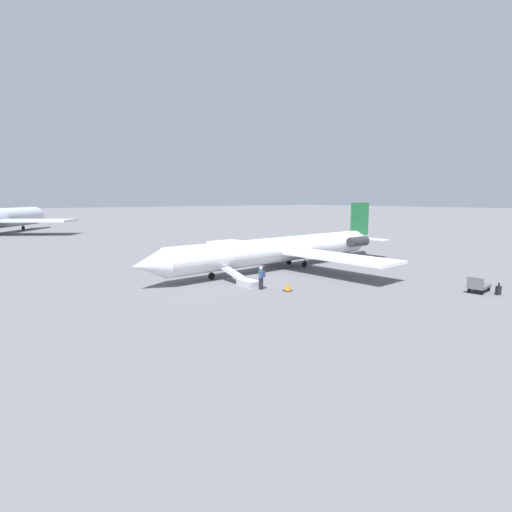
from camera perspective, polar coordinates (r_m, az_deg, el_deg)
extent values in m
plane|color=slate|center=(39.32, 3.33, -1.81)|extent=(600.00, 600.00, 0.00)
cylinder|color=white|center=(39.04, 3.35, 0.91)|extent=(24.93, 4.12, 2.43)
cone|color=white|center=(31.06, -15.03, -1.24)|extent=(2.83, 2.56, 2.38)
cone|color=white|center=(49.81, 14.90, 2.22)|extent=(3.31, 2.59, 2.38)
cube|color=#1E6B38|center=(49.10, 14.60, 5.14)|extent=(3.40, 0.43, 3.88)
cube|color=white|center=(49.54, 14.73, 2.48)|extent=(1.92, 6.88, 0.12)
cube|color=white|center=(35.80, 12.02, -0.21)|extent=(4.59, 10.67, 0.24)
cube|color=white|center=(44.61, -1.31, 1.60)|extent=(4.59, 10.67, 0.24)
cylinder|color=#2D2D33|center=(46.10, 14.36, 2.01)|extent=(2.98, 1.29, 1.09)
cylinder|color=#2D2D33|center=(48.09, 11.01, 2.36)|extent=(2.98, 1.29, 1.09)
cylinder|color=black|center=(34.18, -6.36, -2.86)|extent=(0.61, 0.19, 0.60)
cylinder|color=#2D2D33|center=(34.10, -6.37, -2.21)|extent=(0.11, 0.11, 0.19)
cylinder|color=black|center=(40.30, 6.94, -1.18)|extent=(0.61, 0.19, 0.60)
cylinder|color=#2D2D33|center=(40.24, 6.95, -0.62)|extent=(0.11, 0.11, 0.19)
cylinder|color=black|center=(41.77, 4.71, -0.82)|extent=(0.61, 0.19, 0.60)
cylinder|color=#2D2D33|center=(41.71, 4.72, -0.28)|extent=(0.11, 0.11, 0.19)
cone|color=silver|center=(107.68, -28.52, 5.17)|extent=(5.57, 5.69, 3.81)
cube|color=silver|center=(86.38, -29.00, 4.45)|extent=(14.46, 12.70, 0.39)
cylinder|color=black|center=(100.96, -30.31, 3.47)|extent=(0.75, 0.93, 0.96)
cylinder|color=#2D2D33|center=(100.92, -30.34, 3.83)|extent=(0.17, 0.17, 0.30)
cube|color=#B2B2B7|center=(31.32, -1.04, -3.92)|extent=(1.22, 1.87, 0.50)
cube|color=#B2B2B7|center=(32.73, -3.31, -2.43)|extent=(1.05, 2.29, 0.71)
cube|color=#B2B2B7|center=(32.37, -3.94, -1.65)|extent=(0.21, 2.21, 0.65)
cube|color=#23232D|center=(30.28, 0.71, -4.00)|extent=(0.22, 0.29, 0.85)
cylinder|color=#265972|center=(30.13, 0.71, -2.60)|extent=(0.36, 0.36, 0.65)
sphere|color=beige|center=(30.05, 0.71, -1.77)|extent=(0.24, 0.24, 0.24)
cube|color=navy|center=(29.93, 1.06, -2.62)|extent=(0.29, 0.20, 0.44)
cube|color=#595B60|center=(33.73, 29.27, -3.77)|extent=(2.33, 1.38, 0.16)
cube|color=#595B60|center=(32.65, 28.82, -3.33)|extent=(0.22, 1.10, 0.70)
cylinder|color=black|center=(32.94, 29.61, -4.52)|extent=(0.37, 0.17, 0.36)
cylinder|color=black|center=(33.17, 28.14, -4.34)|extent=(0.37, 0.17, 0.36)
cylinder|color=black|center=(34.40, 30.30, -4.07)|extent=(0.37, 0.17, 0.36)
cylinder|color=black|center=(34.62, 28.90, -3.90)|extent=(0.37, 0.17, 0.36)
cube|color=black|center=(33.43, 31.32, -4.23)|extent=(0.41, 0.31, 0.64)
cube|color=black|center=(33.35, 31.38, -3.49)|extent=(0.07, 0.13, 0.24)
cube|color=black|center=(29.97, 4.54, -4.96)|extent=(0.61, 0.61, 0.03)
cone|color=orange|center=(29.90, 4.55, -4.35)|extent=(0.47, 0.47, 0.67)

